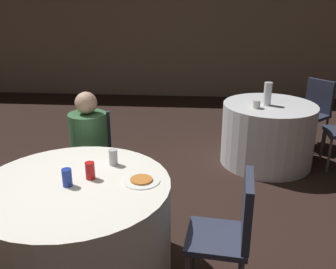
% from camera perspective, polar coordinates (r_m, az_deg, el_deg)
% --- Properties ---
extents(ground_plane, '(16.00, 16.00, 0.00)m').
position_cam_1_polar(ground_plane, '(3.11, -10.97, -18.53)').
color(ground_plane, black).
extents(wall_back, '(16.00, 0.06, 2.80)m').
position_cam_1_polar(wall_back, '(7.50, -1.23, 16.43)').
color(wall_back, gray).
rests_on(wall_back, ground_plane).
extents(table_near, '(1.33, 1.33, 0.74)m').
position_cam_1_polar(table_near, '(2.83, -13.57, -13.93)').
color(table_near, white).
rests_on(table_near, ground_plane).
extents(table_far, '(1.09, 1.09, 0.74)m').
position_cam_1_polar(table_far, '(4.65, 14.89, 0.08)').
color(table_far, silver).
rests_on(table_far, ground_plane).
extents(chair_near_east, '(0.45, 0.44, 0.89)m').
position_cam_1_polar(chair_near_east, '(2.52, 9.71, -13.65)').
color(chair_near_east, '#2D3347').
rests_on(chair_near_east, ground_plane).
extents(chair_near_north, '(0.46, 0.47, 0.89)m').
position_cam_1_polar(chair_near_north, '(3.69, -11.64, -2.29)').
color(chair_near_north, '#2D3347').
rests_on(chair_near_north, ground_plane).
extents(chair_far_northeast, '(0.56, 0.56, 0.89)m').
position_cam_1_polar(chair_far_northeast, '(5.36, 21.42, 3.93)').
color(chair_far_northeast, '#2D3347').
rests_on(chair_far_northeast, ground_plane).
extents(person_green_jacket, '(0.38, 0.51, 1.13)m').
position_cam_1_polar(person_green_jacket, '(3.53, -11.95, -2.66)').
color(person_green_jacket, '#4C4238').
rests_on(person_green_jacket, ground_plane).
extents(pizza_plate_near, '(0.26, 0.26, 0.02)m').
position_cam_1_polar(pizza_plate_near, '(2.59, -4.08, -6.96)').
color(pizza_plate_near, white).
rests_on(pizza_plate_near, table_near).
extents(soda_can_silver, '(0.07, 0.07, 0.12)m').
position_cam_1_polar(soda_can_silver, '(2.83, -8.34, -3.44)').
color(soda_can_silver, silver).
rests_on(soda_can_silver, table_near).
extents(soda_can_red, '(0.07, 0.07, 0.12)m').
position_cam_1_polar(soda_can_red, '(2.65, -11.79, -5.41)').
color(soda_can_red, red).
rests_on(soda_can_red, table_near).
extents(soda_can_blue, '(0.07, 0.07, 0.12)m').
position_cam_1_polar(soda_can_blue, '(2.59, -15.13, -6.34)').
color(soda_can_blue, '#1E38A5').
rests_on(soda_can_blue, table_near).
extents(bottle_far, '(0.09, 0.09, 0.27)m').
position_cam_1_polar(bottle_far, '(4.47, 14.94, 6.01)').
color(bottle_far, white).
rests_on(bottle_far, table_far).
extents(cup_far, '(0.09, 0.09, 0.09)m').
position_cam_1_polar(cup_far, '(4.34, 13.31, 4.52)').
color(cup_far, silver).
rests_on(cup_far, table_far).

